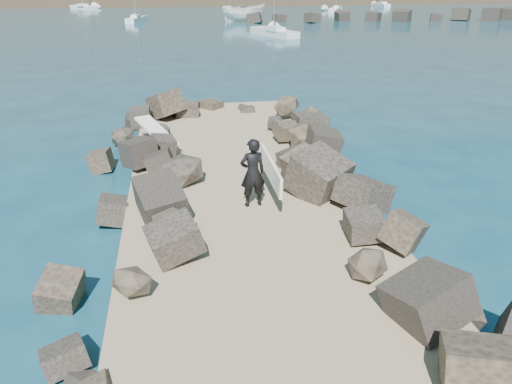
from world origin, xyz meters
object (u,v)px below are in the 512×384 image
Objects in this scene: surfboard_resting at (157,134)px; boat_imported at (244,13)px; surfer_with_board at (255,172)px; sailboat_f at (382,5)px.

boat_imported reaches higher than surfboard_resting.
surfer_with_board is 92.31m from sailboat_f.
surfer_with_board reaches higher than boat_imported.
sailboat_f is (37.91, 84.16, -1.12)m from surfer_with_board.
surfer_with_board reaches higher than surfboard_resting.
surfer_with_board is at bearing -90.22° from surfboard_resting.
sailboat_f reaches higher than boat_imported.
sailboat_f is at bearing 65.75° from surfer_with_board.
boat_imported is at bearing 82.30° from surfer_with_board.
boat_imported is 2.68× the size of surfer_with_board.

